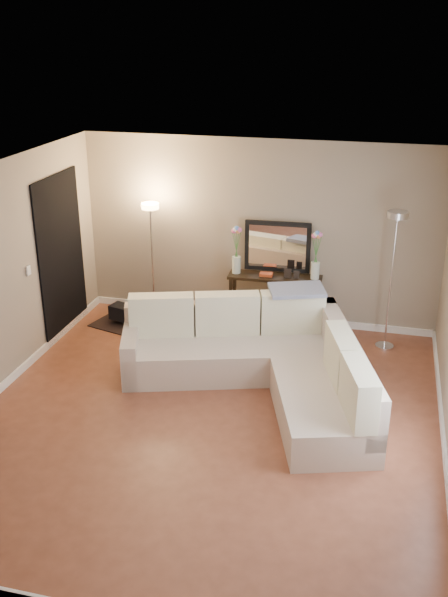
% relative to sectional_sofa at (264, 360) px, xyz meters
% --- Properties ---
extents(floor, '(5.00, 5.50, 0.01)m').
position_rel_sectional_sofa_xyz_m(floor, '(-0.47, -0.86, -0.35)').
color(floor, brown).
rests_on(floor, ground).
extents(ceiling, '(5.00, 5.50, 0.01)m').
position_rel_sectional_sofa_xyz_m(ceiling, '(-0.47, -0.86, 2.26)').
color(ceiling, white).
rests_on(ceiling, ground).
extents(wall_back, '(5.00, 0.02, 2.60)m').
position_rel_sectional_sofa_xyz_m(wall_back, '(-0.47, 1.90, 0.95)').
color(wall_back, gray).
rests_on(wall_back, ground).
extents(wall_front, '(5.00, 0.02, 2.60)m').
position_rel_sectional_sofa_xyz_m(wall_front, '(-0.47, -3.62, 0.95)').
color(wall_front, gray).
rests_on(wall_front, ground).
extents(baseboard_back, '(5.00, 0.03, 0.10)m').
position_rel_sectional_sofa_xyz_m(baseboard_back, '(-0.47, 1.87, -0.30)').
color(baseboard_back, white).
rests_on(baseboard_back, ground).
extents(baseboard_left, '(0.03, 5.50, 0.10)m').
position_rel_sectional_sofa_xyz_m(baseboard_left, '(-2.96, -0.86, -0.30)').
color(baseboard_left, white).
rests_on(baseboard_left, ground).
extents(baseboard_right, '(0.03, 5.50, 0.10)m').
position_rel_sectional_sofa_xyz_m(baseboard_right, '(2.01, -0.86, -0.30)').
color(baseboard_right, white).
rests_on(baseboard_right, ground).
extents(doorway, '(0.02, 1.20, 2.20)m').
position_rel_sectional_sofa_xyz_m(doorway, '(-2.95, 0.84, 0.75)').
color(doorway, black).
rests_on(doorway, ground).
extents(switch_plate, '(0.02, 0.08, 0.12)m').
position_rel_sectional_sofa_xyz_m(switch_plate, '(-2.95, -0.01, 0.85)').
color(switch_plate, white).
rests_on(switch_plate, ground).
extents(sectional_sofa, '(3.29, 2.69, 0.93)m').
position_rel_sectional_sofa_xyz_m(sectional_sofa, '(0.00, 0.00, 0.00)').
color(sectional_sofa, beige).
rests_on(sectional_sofa, floor).
extents(throw_blanket, '(0.76, 0.60, 0.09)m').
position_rel_sectional_sofa_xyz_m(throw_blanket, '(0.25, 0.76, 0.61)').
color(throw_blanket, gray).
rests_on(throw_blanket, sectional_sofa).
extents(console_table, '(1.29, 0.39, 0.79)m').
position_rel_sectional_sofa_xyz_m(console_table, '(-0.25, 1.62, 0.10)').
color(console_table, black).
rests_on(console_table, floor).
extents(leaning_mirror, '(0.91, 0.08, 0.71)m').
position_rel_sectional_sofa_xyz_m(leaning_mirror, '(-0.18, 1.79, 0.81)').
color(leaning_mirror, black).
rests_on(leaning_mirror, console_table).
extents(table_decor, '(0.54, 0.12, 0.13)m').
position_rel_sectional_sofa_xyz_m(table_decor, '(-0.18, 1.59, 0.48)').
color(table_decor, '#BF4721').
rests_on(table_decor, console_table).
extents(flower_vase_left, '(0.15, 0.12, 0.67)m').
position_rel_sectional_sofa_xyz_m(flower_vase_left, '(-0.71, 1.60, 0.73)').
color(flower_vase_left, silver).
rests_on(flower_vase_left, console_table).
extents(flower_vase_right, '(0.15, 0.12, 0.67)m').
position_rel_sectional_sofa_xyz_m(flower_vase_right, '(0.37, 1.64, 0.73)').
color(flower_vase_right, silver).
rests_on(flower_vase_right, console_table).
extents(floor_lamp_lit, '(0.30, 0.30, 1.71)m').
position_rel_sectional_sofa_xyz_m(floor_lamp_lit, '(-1.93, 1.57, 0.86)').
color(floor_lamp_lit, silver).
rests_on(floor_lamp_lit, floor).
extents(floor_lamp_unlit, '(0.26, 0.26, 1.86)m').
position_rel_sectional_sofa_xyz_m(floor_lamp_unlit, '(1.37, 1.39, 0.97)').
color(floor_lamp_unlit, silver).
rests_on(floor_lamp_unlit, floor).
extents(charcoal_rug, '(1.30, 1.11, 0.01)m').
position_rel_sectional_sofa_xyz_m(charcoal_rug, '(-2.11, 1.28, -0.34)').
color(charcoal_rug, black).
rests_on(charcoal_rug, floor).
extents(black_bag, '(0.36, 0.30, 0.20)m').
position_rel_sectional_sofa_xyz_m(black_bag, '(-2.30, 1.24, -0.16)').
color(black_bag, black).
rests_on(black_bag, charcoal_rug).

